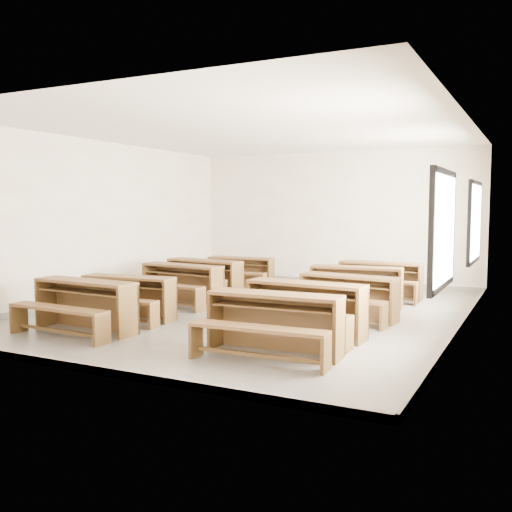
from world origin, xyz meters
The scene contains 11 objects.
room centered at (0.09, 0.00, 2.14)m, with size 8.50×8.50×3.20m.
desk_set_0 centered at (-1.57, -2.65, 0.45)m, with size 1.77×0.97×0.78m.
desk_set_1 centered at (-1.59, -1.62, 0.42)m, with size 1.68×0.98×0.72m.
desk_set_2 centered at (-1.64, 0.04, 0.45)m, with size 1.78×1.04×0.77m.
desk_set_3 centered at (-1.75, 1.02, 0.45)m, with size 1.80×1.07×0.77m.
desk_set_4 centered at (-1.72, 2.59, 0.40)m, with size 1.62×0.95×0.69m.
desk_set_5 centered at (1.53, -2.57, 0.46)m, with size 1.78×0.98×0.78m.
desk_set_6 centered at (1.51, -1.48, 0.46)m, with size 1.80×1.00×0.79m.
desk_set_7 centered at (1.68, 0.02, 0.43)m, with size 1.72×1.02×0.74m.
desk_set_8 centered at (1.46, 1.23, 0.44)m, with size 1.77×1.04×0.76m.
desk_set_9 centered at (1.61, 2.42, 0.43)m, with size 1.68×0.90×0.75m.
Camera 1 is at (4.53, -9.02, 1.88)m, focal length 40.00 mm.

